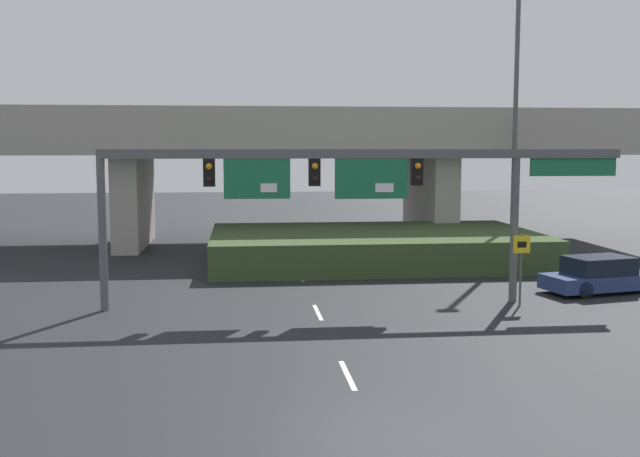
{
  "coord_description": "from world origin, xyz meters",
  "views": [
    {
      "loc": [
        -2.57,
        -13.81,
        5.55
      ],
      "look_at": [
        0.0,
        10.17,
        2.93
      ],
      "focal_mm": 42.0,
      "sensor_mm": 36.0,
      "label": 1
    }
  ],
  "objects_px": {
    "highway_light_pole_near": "(516,97)",
    "signal_gantry": "(352,177)",
    "parked_sedan_near_right": "(601,276)",
    "speed_limit_sign": "(521,260)"
  },
  "relations": [
    {
      "from": "signal_gantry",
      "to": "highway_light_pole_near",
      "type": "xyz_separation_m",
      "value": [
        10.16,
        11.51,
        3.54
      ]
    },
    {
      "from": "speed_limit_sign",
      "to": "parked_sedan_near_right",
      "type": "relative_size",
      "value": 0.52
    },
    {
      "from": "signal_gantry",
      "to": "parked_sedan_near_right",
      "type": "height_order",
      "value": "signal_gantry"
    },
    {
      "from": "highway_light_pole_near",
      "to": "signal_gantry",
      "type": "bearing_deg",
      "value": -131.44
    },
    {
      "from": "signal_gantry",
      "to": "parked_sedan_near_right",
      "type": "distance_m",
      "value": 10.72
    },
    {
      "from": "speed_limit_sign",
      "to": "highway_light_pole_near",
      "type": "bearing_deg",
      "value": 70.81
    },
    {
      "from": "speed_limit_sign",
      "to": "parked_sedan_near_right",
      "type": "xyz_separation_m",
      "value": [
        4.04,
        2.11,
        -1.01
      ]
    },
    {
      "from": "speed_limit_sign",
      "to": "highway_light_pole_near",
      "type": "distance_m",
      "value": 14.55
    },
    {
      "from": "signal_gantry",
      "to": "highway_light_pole_near",
      "type": "height_order",
      "value": "highway_light_pole_near"
    },
    {
      "from": "speed_limit_sign",
      "to": "highway_light_pole_near",
      "type": "xyz_separation_m",
      "value": [
        4.29,
        12.33,
        6.43
      ]
    }
  ]
}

